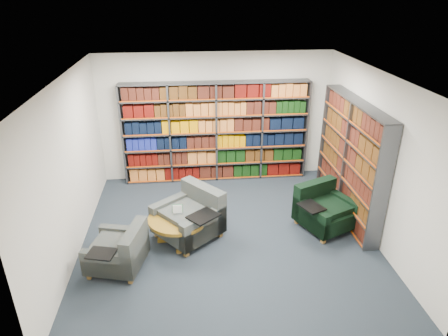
{
  "coord_description": "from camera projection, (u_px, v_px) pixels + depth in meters",
  "views": [
    {
      "loc": [
        -0.65,
        -5.86,
        4.06
      ],
      "look_at": [
        0.0,
        0.6,
        1.05
      ],
      "focal_mm": 32.0,
      "sensor_mm": 36.0,
      "label": 1
    }
  ],
  "objects": [
    {
      "name": "coffee_table",
      "position": [
        178.0,
        222.0,
        6.76
      ],
      "size": [
        1.01,
        1.01,
        0.71
      ],
      "color": "olive",
      "rests_on": "ground"
    },
    {
      "name": "bookshelf_back",
      "position": [
        216.0,
        133.0,
        8.71
      ],
      "size": [
        4.0,
        0.28,
        2.2
      ],
      "color": "#47494F",
      "rests_on": "ground"
    },
    {
      "name": "room_shell",
      "position": [
        228.0,
        164.0,
        6.47
      ],
      "size": [
        5.02,
        5.02,
        2.82
      ],
      "color": "#1E242F",
      "rests_on": "ground"
    },
    {
      "name": "chair_green_right",
      "position": [
        323.0,
        210.0,
        7.25
      ],
      "size": [
        1.16,
        1.14,
        0.79
      ],
      "color": "black",
      "rests_on": "ground"
    },
    {
      "name": "chair_teal_front",
      "position": [
        121.0,
        252.0,
        6.16
      ],
      "size": [
        0.97,
        1.04,
        0.73
      ],
      "color": "#0C1F32",
      "rests_on": "ground"
    },
    {
      "name": "chair_teal_left",
      "position": [
        192.0,
        217.0,
        6.96
      ],
      "size": [
        1.34,
        1.34,
        0.87
      ],
      "color": "#0C1F32",
      "rests_on": "ground"
    },
    {
      "name": "bookshelf_right",
      "position": [
        350.0,
        160.0,
        7.35
      ],
      "size": [
        0.28,
        2.5,
        2.2
      ],
      "color": "#47494F",
      "rests_on": "ground"
    }
  ]
}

